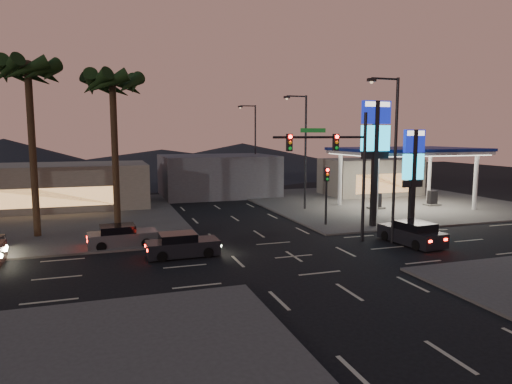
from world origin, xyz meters
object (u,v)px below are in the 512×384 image
object	(u,v)px
car_lane_b_front	(122,237)
suv_station	(412,234)
pylon_sign_short	(413,163)
pylon_sign_tall	(375,138)
gas_station	(407,152)
car_lane_a_front	(182,245)
traffic_signal_mast	(339,158)

from	to	relation	value
car_lane_b_front	suv_station	xyz separation A→B (m)	(16.86, -4.89, 0.04)
pylon_sign_short	pylon_sign_tall	bearing A→B (deg)	158.20
gas_station	suv_station	bearing A→B (deg)	-124.60
pylon_sign_short	car_lane_a_front	distance (m)	17.50
traffic_signal_mast	suv_station	world-z (taller)	traffic_signal_mast
traffic_signal_mast	car_lane_b_front	distance (m)	13.86
gas_station	pylon_sign_short	distance (m)	9.02
pylon_sign_short	suv_station	world-z (taller)	pylon_sign_short
pylon_sign_short	car_lane_b_front	distance (m)	20.32
traffic_signal_mast	car_lane_b_front	world-z (taller)	traffic_signal_mast
gas_station	pylon_sign_tall	world-z (taller)	pylon_sign_tall
pylon_sign_tall	car_lane_a_front	world-z (taller)	pylon_sign_tall
pylon_sign_tall	pylon_sign_short	distance (m)	3.20
pylon_sign_short	car_lane_a_front	world-z (taller)	pylon_sign_short
traffic_signal_mast	suv_station	size ratio (longest dim) A/B	1.81
gas_station	car_lane_a_front	world-z (taller)	gas_station
pylon_sign_tall	traffic_signal_mast	bearing A→B (deg)	-143.48
pylon_sign_short	car_lane_b_front	size ratio (longest dim) A/B	1.68
pylon_sign_short	car_lane_b_front	world-z (taller)	pylon_sign_short
traffic_signal_mast	suv_station	distance (m)	6.42
gas_station	car_lane_a_front	distance (m)	24.44
pylon_sign_tall	pylon_sign_short	world-z (taller)	pylon_sign_tall
gas_station	pylon_sign_short	world-z (taller)	pylon_sign_short
pylon_sign_tall	suv_station	bearing A→B (deg)	-95.98
car_lane_a_front	car_lane_b_front	distance (m)	4.47
car_lane_b_front	suv_station	world-z (taller)	suv_station
gas_station	pylon_sign_tall	distance (m)	10.01
pylon_sign_tall	car_lane_a_front	bearing A→B (deg)	-166.22
car_lane_b_front	suv_station	bearing A→B (deg)	-16.18
car_lane_a_front	car_lane_b_front	world-z (taller)	car_lane_b_front
pylon_sign_tall	suv_station	distance (m)	7.73
gas_station	pylon_sign_short	bearing A→B (deg)	-123.69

